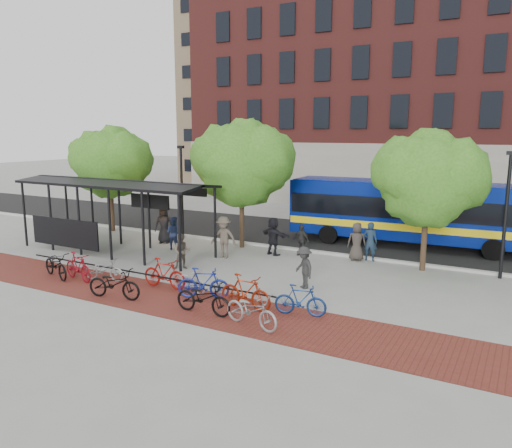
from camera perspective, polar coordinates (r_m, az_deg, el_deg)
The scene contains 33 objects.
ground at distance 21.53m, azimuth 0.80°, elevation -5.30°, with size 160.00×160.00×0.00m, color #9E9E99.
asphalt_street at distance 28.63m, azimuth 8.39°, elevation -1.42°, with size 160.00×8.00×0.01m, color black.
curb at distance 25.00m, azimuth 5.14°, elevation -2.96°, with size 160.00×0.25×0.12m, color #B7B7B2.
brick_strip at distance 18.68m, azimuth -12.08°, elevation -8.01°, with size 24.00×3.00×0.01m, color maroon.
bike_rack_rail at distance 20.15m, azimuth -13.21°, elevation -6.70°, with size 12.00×0.05×0.95m, color black.
building_tower at distance 64.37m, azimuth 5.34°, elevation 18.61°, with size 22.00×22.00×30.00m, color #7A664C.
bus_shelter at distance 25.40m, azimuth -16.14°, elevation 3.62°, with size 10.60×3.07×3.60m.
tree_a at distance 30.66m, azimuth -16.21°, elevation 7.05°, with size 4.90×4.00×6.18m.
tree_b at distance 25.10m, azimuth -1.42°, elevation 7.29°, with size 5.15×4.20×6.47m.
tree_c at distance 22.01m, azimuth 19.31°, elevation 5.20°, with size 4.66×3.80×5.92m.
lamp_post_left at distance 27.74m, azimuth -8.48°, elevation 3.94°, with size 0.35×0.20×5.12m.
lamp_post_right at distance 22.10m, azimuth 26.67°, elevation 1.28°, with size 0.35×0.20×5.12m.
bus at distance 26.89m, azimuth 17.31°, elevation 1.60°, with size 12.52×3.45×3.35m.
bike_0 at distance 21.88m, azimuth -21.89°, elevation -4.35°, with size 0.71×2.05×1.08m, color black.
bike_1 at distance 21.20m, azimuth -19.67°, elevation -4.61°, with size 0.53×1.87×1.12m, color maroon.
bike_2 at distance 20.88m, azimuth -16.99°, elevation -5.00°, with size 0.59×1.70×0.89m, color gray.
bike_4 at distance 18.53m, azimuth -15.90°, elevation -6.58°, with size 0.73×2.09×1.10m, color black.
bike_5 at distance 19.32m, azimuth -10.42°, elevation -5.56°, with size 0.54×1.91×1.15m, color maroon.
bike_6 at distance 18.74m, azimuth -7.65°, elevation -6.41°, with size 0.58×1.67×0.88m, color #BAB9BC.
bike_7 at distance 17.94m, azimuth -6.02°, elevation -6.73°, with size 0.53×1.87×1.12m, color navy.
bike_8 at distance 16.49m, azimuth -6.04°, elevation -8.38°, with size 0.72×2.06×1.08m, color black.
bike_9 at distance 16.82m, azimuth -1.20°, elevation -7.76°, with size 0.55×1.96×1.18m, color maroon.
bike_10 at distance 15.35m, azimuth -0.52°, elevation -9.80°, with size 0.71×2.04×1.07m, color gray.
bike_11 at distance 16.32m, azimuth 5.11°, elevation -8.67°, with size 0.48×1.71×1.03m, color navy.
pedestrian_0 at distance 27.03m, azimuth -10.47°, elevation -0.06°, with size 0.97×0.63×1.98m, color black.
pedestrian_2 at distance 25.47m, azimuth -9.40°, elevation -1.01°, with size 0.82×0.64×1.68m, color #202B4C.
pedestrian_3 at distance 23.42m, azimuth -3.72°, elevation -1.53°, with size 1.28×0.73×1.98m, color brown.
pedestrian_4 at distance 23.98m, azimuth 5.20°, elevation -1.82°, with size 0.89×0.37×1.53m, color #2B2B2B.
pedestrian_5 at distance 23.98m, azimuth 1.99°, elevation -1.39°, with size 1.71×0.54×1.84m, color black.
pedestrian_6 at distance 23.41m, azimuth 11.45°, elevation -1.98°, with size 0.87×0.56×1.77m, color #3B342F.
pedestrian_7 at distance 23.46m, azimuth 12.92°, elevation -1.95°, with size 0.66×0.44×1.82m, color #1C2F43.
pedestrian_8 at distance 21.78m, azimuth -8.45°, elevation -3.12°, with size 0.75×0.59×1.55m, color brown.
pedestrian_9 at distance 19.00m, azimuth 5.50°, elevation -4.98°, with size 1.04×0.60×1.61m, color #2B2B2B.
Camera 1 is at (9.77, -18.27, 5.86)m, focal length 35.00 mm.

